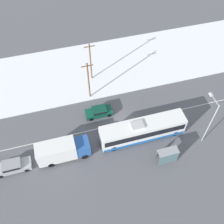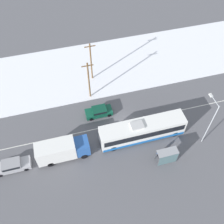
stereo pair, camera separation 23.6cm
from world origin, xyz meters
The scene contains 12 objects.
ground_plane centered at (0.00, 0.00, 0.00)m, with size 120.00×120.00×0.00m, color #56565B.
snow_lot centered at (0.00, 13.17, 0.06)m, with size 80.00×14.58×0.12m.
lane_marking_center centered at (0.00, 0.00, 0.00)m, with size 60.00×0.12×0.00m.
city_bus centered at (1.96, -3.10, 1.67)m, with size 12.39×2.57×3.43m.
box_truck centered at (-9.70, -3.34, 1.78)m, with size 7.18×2.30×3.25m.
sedan_car centered at (-3.13, 2.58, 0.79)m, with size 4.17×1.80×1.44m.
parked_car_near_truck centered at (-16.50, -3.37, 0.81)m, with size 4.70×1.80×1.48m.
pedestrian_at_stop centered at (3.21, -6.73, 1.00)m, with size 0.58×0.26×1.62m.
bus_shelter centered at (3.89, -7.93, 1.67)m, with size 2.83×1.20×2.40m.
streetlamp centered at (10.24, -5.76, 5.07)m, with size 0.36×2.41×8.18m.
utility_pole_roadside centered at (-3.66, 6.66, 3.84)m, with size 1.80×0.24×7.31m.
utility_pole_snowlot centered at (-2.41, 10.76, 3.92)m, with size 1.80×0.24×7.47m.
Camera 2 is at (-7.72, -22.28, 32.92)m, focal length 42.00 mm.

